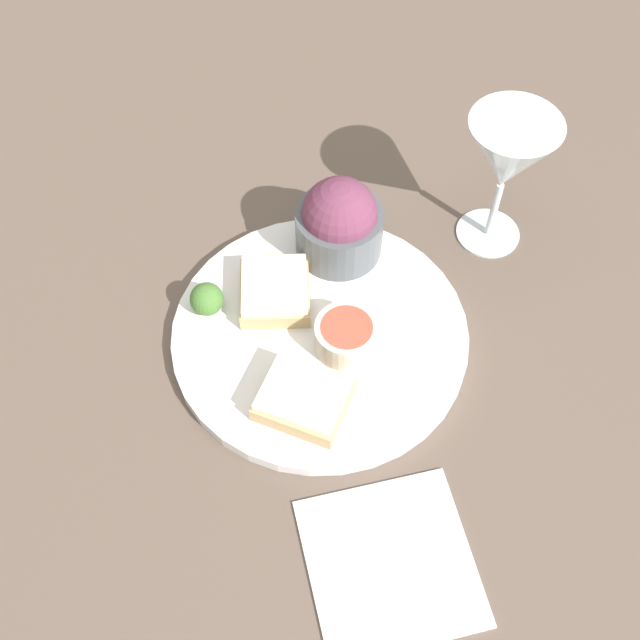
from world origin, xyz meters
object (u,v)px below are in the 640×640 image
Objects in this scene: salad_bowl at (339,223)px; cheese_toast_near at (304,398)px; napkin at (390,562)px; sauce_ramekin at (346,335)px; cheese_toast_far at (275,291)px; wine_glass at (508,159)px.

salad_bowl reaches higher than cheese_toast_near.
cheese_toast_near is at bearing -13.85° from napkin.
sauce_ramekin is at bearing -72.83° from cheese_toast_near.
salad_bowl is 0.12m from sauce_ramekin.
salad_bowl is at bearing -51.85° from cheese_toast_near.
salad_bowl reaches higher than cheese_toast_far.
napkin is (-0.27, 0.10, -0.02)m from cheese_toast_far.
wine_glass is at bearing -120.74° from salad_bowl.
salad_bowl is at bearing -86.08° from cheese_toast_far.
salad_bowl is 0.10m from cheese_toast_far.
cheese_toast_far is at bearing -19.79° from napkin.
sauce_ramekin is 0.09m from cheese_toast_far.
cheese_toast_far is (-0.01, 0.09, -0.03)m from salad_bowl.
napkin is (-0.16, 0.04, -0.02)m from cheese_toast_near.
napkin is (-0.19, 0.33, -0.11)m from wine_glass.
napkin is at bearing 166.15° from cheese_toast_near.
cheese_toast_near is at bearing 152.58° from cheese_toast_far.
salad_bowl reaches higher than napkin.
sauce_ramekin is at bearing -32.01° from napkin.
wine_glass is 0.84× the size of napkin.
salad_bowl is 0.34m from napkin.
salad_bowl is 0.91× the size of cheese_toast_near.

